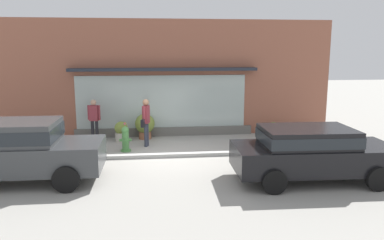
{
  "coord_description": "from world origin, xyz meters",
  "views": [
    {
      "loc": [
        -0.62,
        -12.31,
        3.51
      ],
      "look_at": [
        0.93,
        1.2,
        0.97
      ],
      "focal_mm": 35.24,
      "sensor_mm": 36.0,
      "label": 1
    }
  ],
  "objects_px": {
    "pedestrian_with_handbag": "(146,119)",
    "parked_car_black": "(311,150)",
    "potted_plant_window_left": "(38,134)",
    "parked_car_dark_gray": "(18,148)",
    "potted_plant_window_center": "(121,131)",
    "potted_plant_corner_tall": "(273,128)",
    "fire_hydrant": "(125,139)",
    "potted_plant_low_front": "(145,125)",
    "pedestrian_passerby": "(94,117)"
  },
  "relations": [
    {
      "from": "potted_plant_window_left",
      "to": "potted_plant_window_center",
      "type": "height_order",
      "value": "potted_plant_window_center"
    },
    {
      "from": "parked_car_dark_gray",
      "to": "parked_car_black",
      "type": "bearing_deg",
      "value": -5.06
    },
    {
      "from": "fire_hydrant",
      "to": "pedestrian_with_handbag",
      "type": "distance_m",
      "value": 1.12
    },
    {
      "from": "potted_plant_low_front",
      "to": "potted_plant_window_center",
      "type": "bearing_deg",
      "value": -156.42
    },
    {
      "from": "parked_car_black",
      "to": "potted_plant_low_front",
      "type": "bearing_deg",
      "value": 131.41
    },
    {
      "from": "parked_car_black",
      "to": "potted_plant_low_front",
      "type": "distance_m",
      "value": 7.09
    },
    {
      "from": "parked_car_black",
      "to": "potted_plant_corner_tall",
      "type": "bearing_deg",
      "value": 83.98
    },
    {
      "from": "parked_car_black",
      "to": "potted_plant_low_front",
      "type": "relative_size",
      "value": 4.33
    },
    {
      "from": "potted_plant_low_front",
      "to": "potted_plant_window_left",
      "type": "height_order",
      "value": "potted_plant_low_front"
    },
    {
      "from": "parked_car_black",
      "to": "potted_plant_window_left",
      "type": "bearing_deg",
      "value": 150.64
    },
    {
      "from": "potted_plant_corner_tall",
      "to": "potted_plant_low_front",
      "type": "relative_size",
      "value": 0.6
    },
    {
      "from": "parked_car_dark_gray",
      "to": "pedestrian_passerby",
      "type": "bearing_deg",
      "value": 73.94
    },
    {
      "from": "potted_plant_window_center",
      "to": "potted_plant_low_front",
      "type": "bearing_deg",
      "value": 23.58
    },
    {
      "from": "potted_plant_window_center",
      "to": "parked_car_dark_gray",
      "type": "bearing_deg",
      "value": -118.96
    },
    {
      "from": "fire_hydrant",
      "to": "pedestrian_passerby",
      "type": "distance_m",
      "value": 2.2
    },
    {
      "from": "fire_hydrant",
      "to": "potted_plant_corner_tall",
      "type": "relative_size",
      "value": 1.46
    },
    {
      "from": "potted_plant_corner_tall",
      "to": "potted_plant_window_left",
      "type": "relative_size",
      "value": 0.88
    },
    {
      "from": "parked_car_black",
      "to": "pedestrian_with_handbag",
      "type": "bearing_deg",
      "value": 138.33
    },
    {
      "from": "potted_plant_corner_tall",
      "to": "potted_plant_window_left",
      "type": "distance_m",
      "value": 9.31
    },
    {
      "from": "potted_plant_window_center",
      "to": "potted_plant_corner_tall",
      "type": "bearing_deg",
      "value": 1.84
    },
    {
      "from": "potted_plant_window_center",
      "to": "potted_plant_window_left",
      "type": "bearing_deg",
      "value": 177.51
    },
    {
      "from": "pedestrian_passerby",
      "to": "parked_car_dark_gray",
      "type": "height_order",
      "value": "parked_car_dark_gray"
    },
    {
      "from": "pedestrian_with_handbag",
      "to": "potted_plant_low_front",
      "type": "xyz_separation_m",
      "value": [
        -0.05,
        1.23,
        -0.47
      ]
    },
    {
      "from": "pedestrian_with_handbag",
      "to": "potted_plant_corner_tall",
      "type": "bearing_deg",
      "value": 120.22
    },
    {
      "from": "fire_hydrant",
      "to": "potted_plant_window_left",
      "type": "relative_size",
      "value": 1.28
    },
    {
      "from": "potted_plant_window_left",
      "to": "pedestrian_with_handbag",
      "type": "bearing_deg",
      "value": -13.28
    },
    {
      "from": "parked_car_dark_gray",
      "to": "potted_plant_window_center",
      "type": "relative_size",
      "value": 5.33
    },
    {
      "from": "pedestrian_with_handbag",
      "to": "parked_car_dark_gray",
      "type": "bearing_deg",
      "value": -24.9
    },
    {
      "from": "potted_plant_low_front",
      "to": "potted_plant_window_left",
      "type": "relative_size",
      "value": 1.45
    },
    {
      "from": "parked_car_dark_gray",
      "to": "potted_plant_window_left",
      "type": "height_order",
      "value": "parked_car_dark_gray"
    },
    {
      "from": "pedestrian_passerby",
      "to": "potted_plant_window_center",
      "type": "height_order",
      "value": "pedestrian_passerby"
    },
    {
      "from": "pedestrian_passerby",
      "to": "potted_plant_low_front",
      "type": "xyz_separation_m",
      "value": [
        1.95,
        0.14,
        -0.4
      ]
    },
    {
      "from": "potted_plant_corner_tall",
      "to": "potted_plant_window_left",
      "type": "xyz_separation_m",
      "value": [
        -9.31,
        -0.06,
        0.01
      ]
    },
    {
      "from": "pedestrian_passerby",
      "to": "parked_car_dark_gray",
      "type": "distance_m",
      "value": 4.77
    },
    {
      "from": "fire_hydrant",
      "to": "potted_plant_window_center",
      "type": "bearing_deg",
      "value": 99.46
    },
    {
      "from": "potted_plant_low_front",
      "to": "parked_car_dark_gray",
      "type": "bearing_deg",
      "value": -124.95
    },
    {
      "from": "parked_car_black",
      "to": "potted_plant_window_center",
      "type": "relative_size",
      "value": 5.49
    },
    {
      "from": "pedestrian_passerby",
      "to": "potted_plant_corner_tall",
      "type": "relative_size",
      "value": 2.67
    },
    {
      "from": "parked_car_black",
      "to": "potted_plant_window_left",
      "type": "height_order",
      "value": "parked_car_black"
    },
    {
      "from": "potted_plant_corner_tall",
      "to": "pedestrian_with_handbag",
      "type": "bearing_deg",
      "value": -168.74
    },
    {
      "from": "potted_plant_low_front",
      "to": "potted_plant_window_left",
      "type": "bearing_deg",
      "value": -176.37
    },
    {
      "from": "potted_plant_low_front",
      "to": "potted_plant_window_center",
      "type": "xyz_separation_m",
      "value": [
        -0.91,
        -0.4,
        -0.15
      ]
    },
    {
      "from": "parked_car_black",
      "to": "potted_plant_corner_tall",
      "type": "xyz_separation_m",
      "value": [
        0.74,
        5.27,
        -0.5
      ]
    },
    {
      "from": "fire_hydrant",
      "to": "potted_plant_low_front",
      "type": "xyz_separation_m",
      "value": [
        0.66,
        1.85,
        0.12
      ]
    },
    {
      "from": "potted_plant_low_front",
      "to": "potted_plant_window_left",
      "type": "xyz_separation_m",
      "value": [
        -4.07,
        -0.26,
        -0.21
      ]
    },
    {
      "from": "pedestrian_with_handbag",
      "to": "parked_car_black",
      "type": "bearing_deg",
      "value": 65.36
    },
    {
      "from": "pedestrian_passerby",
      "to": "parked_car_black",
      "type": "distance_m",
      "value": 8.37
    },
    {
      "from": "pedestrian_with_handbag",
      "to": "potted_plant_low_front",
      "type": "bearing_deg",
      "value": -158.5
    },
    {
      "from": "fire_hydrant",
      "to": "potted_plant_window_left",
      "type": "bearing_deg",
      "value": 154.94
    },
    {
      "from": "fire_hydrant",
      "to": "parked_car_black",
      "type": "relative_size",
      "value": 0.2
    }
  ]
}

